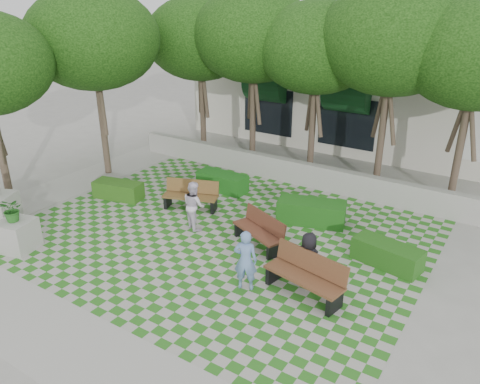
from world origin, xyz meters
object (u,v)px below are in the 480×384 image
Objects in this scene: bench_west at (191,195)px; hedge_west at (118,190)px; bench_mid at (260,231)px; person_dark at (308,259)px; hedge_midleft at (222,182)px; person_white at (194,205)px; person_blue at (245,260)px; hedge_east at (387,254)px; planter_front at (16,229)px; bench_east at (306,276)px; hedge_midright at (311,212)px.

hedge_west is (-2.76, -0.76, -0.16)m from bench_west.
bench_mid is 2.31m from person_dark.
hedge_midleft is 1.23× the size of person_white.
hedge_midleft is 3.18m from person_white.
person_blue is (4.12, -3.01, 0.34)m from bench_west.
person_dark reaches higher than bench_west.
hedge_west is at bearing 175.45° from bench_west.
person_blue is at bearing -131.33° from hedge_east.
planter_front reaches higher than hedge_midleft.
bench_east is 0.51m from person_dark.
hedge_east is (1.29, 2.44, -0.20)m from bench_east.
bench_west is 1.07× the size of hedge_east.
person_blue is at bearing 47.06° from person_dark.
person_white is (3.42, 3.87, 0.12)m from planter_front.
hedge_midright is 1.12× the size of hedge_midleft.
planter_front is (0.33, -4.19, 0.35)m from hedge_west.
hedge_west is 1.23× the size of person_dark.
planter_front is (-2.41, -6.85, 0.32)m from hedge_midleft.
hedge_east is at bearing -152.66° from person_blue.
hedge_midright is 8.89m from planter_front.
bench_west is 5.12m from person_blue.
hedge_west is at bearing -158.41° from bench_mid.
hedge_midright is at bearing -115.66° from person_white.
person_dark reaches higher than bench_east.
planter_front is 8.32m from person_dark.
hedge_midleft is at bearing 44.17° from hedge_west.
bench_west is 5.51m from planter_front.
person_dark is at bearing -66.71° from hedge_midright.
person_blue is 3.68m from person_white.
bench_west is at bearing -21.11° from person_white.
person_blue reaches higher than bench_east.
person_blue is (4.15, -4.91, 0.48)m from hedge_midleft.
hedge_east is 3.09m from hedge_midright.
hedge_midright is (0.65, 2.16, -0.09)m from bench_mid.
planter_front reaches higher than hedge_midright.
hedge_east is 5.91m from person_white.
planter_front reaches higher than person_dark.
bench_west is at bearing 15.32° from hedge_west.
bench_mid is at bearing -164.92° from hedge_east.
hedge_midright is at bearing -9.48° from hedge_midleft.
hedge_midright is at bearing 44.10° from planter_front.
bench_mid is 0.90× the size of hedge_midright.
person_blue is at bearing -18.14° from hedge_west.
person_white reaches higher than hedge_east.
hedge_west is (-6.71, -1.99, -0.07)m from hedge_midright.
person_white is at bearing -71.18° from hedge_midleft.
hedge_east is at bearing -23.33° from hedge_midright.
person_dark reaches higher than bench_mid.
bench_east reaches higher than hedge_east.
hedge_east reaches higher than hedge_west.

